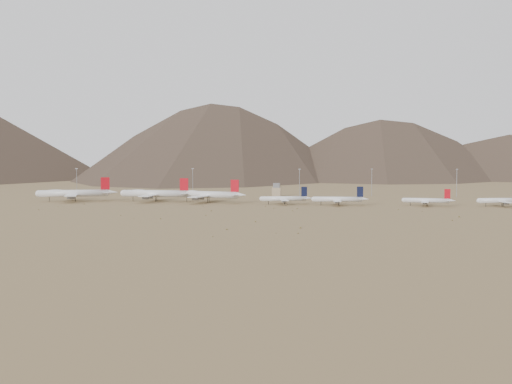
# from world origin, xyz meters

# --- Properties ---
(ground) EXTENTS (3000.00, 3000.00, 0.00)m
(ground) POSITION_xyz_m (0.00, 0.00, 0.00)
(ground) COLOR #A48655
(ground) RESTS_ON ground
(mountain_ridge) EXTENTS (4400.00, 1000.00, 300.00)m
(mountain_ridge) POSITION_xyz_m (0.00, 900.00, 150.00)
(mountain_ridge) COLOR brown
(mountain_ridge) RESTS_ON ground
(widebody_west) EXTENTS (63.80, 50.95, 19.83)m
(widebody_west) POSITION_xyz_m (-130.24, 32.09, 6.84)
(widebody_west) COLOR white
(widebody_west) RESTS_ON ground
(widebody_centre) EXTENTS (65.70, 50.39, 19.50)m
(widebody_centre) POSITION_xyz_m (-62.72, 39.54, 6.72)
(widebody_centre) COLOR white
(widebody_centre) RESTS_ON ground
(widebody_east) EXTENTS (62.81, 49.46, 19.00)m
(widebody_east) POSITION_xyz_m (-17.47, 35.25, 6.55)
(widebody_east) COLOR white
(widebody_east) RESTS_ON ground
(narrowbody_a) EXTENTS (41.37, 30.39, 13.85)m
(narrowbody_a) POSITION_xyz_m (47.02, 25.07, 4.49)
(narrowbody_a) COLOR white
(narrowbody_a) RESTS_ON ground
(narrowbody_b) EXTENTS (44.32, 31.81, 14.62)m
(narrowbody_b) POSITION_xyz_m (89.08, 21.11, 4.74)
(narrowbody_b) COLOR white
(narrowbody_b) RESTS_ON ground
(narrowbody_c) EXTENTS (39.82, 28.98, 13.21)m
(narrowbody_c) POSITION_xyz_m (155.58, 23.68, 4.29)
(narrowbody_c) COLOR white
(narrowbody_c) RESTS_ON ground
(narrowbody_d) EXTENTS (42.02, 30.98, 14.14)m
(narrowbody_d) POSITION_xyz_m (211.36, 27.57, 4.59)
(narrowbody_d) COLOR white
(narrowbody_d) RESTS_ON ground
(control_tower) EXTENTS (8.00, 8.00, 12.00)m
(control_tower) POSITION_xyz_m (30.00, 120.00, 5.32)
(control_tower) COLOR tan
(control_tower) RESTS_ON ground
(mast_far_west) EXTENTS (2.00, 0.60, 25.70)m
(mast_far_west) POSITION_xyz_m (-162.63, 111.76, 14.20)
(mast_far_west) COLOR gray
(mast_far_west) RESTS_ON ground
(mast_west) EXTENTS (2.00, 0.60, 25.70)m
(mast_west) POSITION_xyz_m (-51.46, 125.09, 14.20)
(mast_west) COLOR gray
(mast_west) RESTS_ON ground
(mast_centre) EXTENTS (2.00, 0.60, 25.70)m
(mast_centre) POSITION_xyz_m (51.55, 117.71, 14.20)
(mast_centre) COLOR gray
(mast_centre) RESTS_ON ground
(mast_east) EXTENTS (2.00, 0.60, 25.70)m
(mast_east) POSITION_xyz_m (118.05, 134.45, 14.20)
(mast_east) COLOR gray
(mast_east) RESTS_ON ground
(mast_far_east) EXTENTS (2.00, 0.60, 25.70)m
(mast_far_east) POSITION_xyz_m (195.01, 133.95, 14.20)
(mast_far_east) COLOR gray
(mast_far_east) RESTS_ON ground
(desert_scrub) EXTENTS (406.58, 182.81, 0.85)m
(desert_scrub) POSITION_xyz_m (11.30, -71.39, 0.32)
(desert_scrub) COLOR olive
(desert_scrub) RESTS_ON ground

